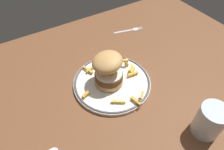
% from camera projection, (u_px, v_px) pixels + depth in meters
% --- Properties ---
extents(ground_plane, '(1.35, 0.97, 0.04)m').
position_uv_depth(ground_plane, '(114.00, 94.00, 0.71)').
color(ground_plane, brown).
extents(dinner_plate, '(0.27, 0.27, 0.02)m').
position_uv_depth(dinner_plate, '(112.00, 82.00, 0.71)').
color(dinner_plate, white).
rests_on(dinner_plate, ground_plane).
extents(burger, '(0.14, 0.13, 0.12)m').
position_uv_depth(burger, '(107.00, 70.00, 0.67)').
color(burger, tan).
rests_on(burger, dinner_plate).
extents(fries_pile, '(0.23, 0.28, 0.03)m').
position_uv_depth(fries_pile, '(117.00, 74.00, 0.72)').
color(fries_pile, gold).
rests_on(fries_pile, dinner_plate).
extents(water_glass, '(0.08, 0.08, 0.11)m').
position_uv_depth(water_glass, '(209.00, 122.00, 0.56)').
color(water_glass, silver).
rests_on(water_glass, ground_plane).
extents(fork, '(0.14, 0.05, 0.00)m').
position_uv_depth(fork, '(129.00, 30.00, 0.94)').
color(fork, silver).
rests_on(fork, ground_plane).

